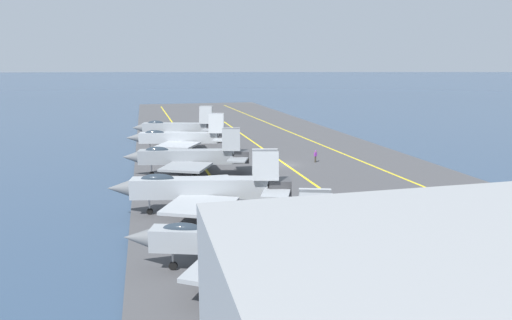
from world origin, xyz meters
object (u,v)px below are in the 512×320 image
Objects in this scene: parked_jet_nearest at (239,241)px; parked_jet_fourth at (181,138)px; parked_jet_second at (203,188)px; parked_jet_fifth at (177,128)px; parked_jet_third at (189,157)px; crew_purple_vest at (315,156)px.

parked_jet_fourth is (44.01, 0.34, 0.34)m from parked_jet_nearest.
parked_jet_second is 1.05× the size of parked_jet_fifth.
parked_jet_second is at bearing 179.06° from parked_jet_fifth.
parked_jet_third is 0.98× the size of parked_jet_fifth.
parked_jet_nearest is at bearing -176.40° from parked_jet_second.
parked_jet_fifth is at bearing 0.10° from parked_jet_nearest.
parked_jet_fifth is at bearing 36.63° from crew_purple_vest.
parked_jet_fifth is at bearing -1.05° from parked_jet_fourth.
parked_jet_nearest is 57.43m from parked_jet_fifth.
parked_jet_nearest is at bearing -179.90° from parked_jet_fifth.
parked_jet_fourth is at bearing -1.20° from parked_jet_third.
crew_purple_vest is (32.89, -18.15, -1.28)m from parked_jet_nearest.
parked_jet_nearest is 0.91× the size of parked_jet_fourth.
parked_jet_fourth is (30.92, -0.48, 0.05)m from parked_jet_second.
parked_jet_third is 8.92× the size of crew_purple_vest.
parked_jet_third reaches higher than crew_purple_vest.
parked_jet_third is at bearing 1.31° from parked_jet_nearest.
parked_jet_fourth is at bearing 58.97° from crew_purple_vest.
parked_jet_fourth reaches higher than parked_jet_second.
parked_jet_fifth is 9.09× the size of crew_purple_vest.
parked_jet_third reaches higher than parked_jet_nearest.
parked_jet_fifth reaches higher than parked_jet_second.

